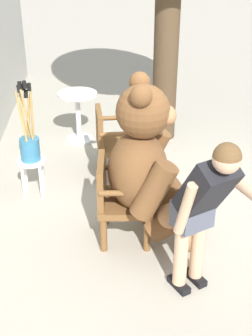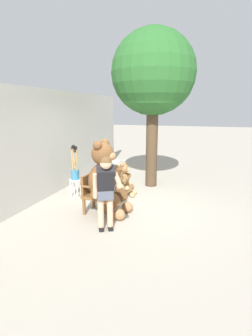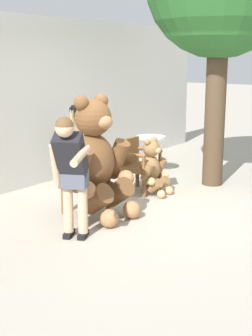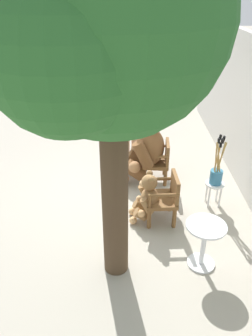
{
  "view_description": "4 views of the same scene",
  "coord_description": "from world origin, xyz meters",
  "px_view_note": "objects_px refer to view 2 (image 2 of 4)",
  "views": [
    {
      "loc": [
        -4.54,
        0.89,
        2.87
      ],
      "look_at": [
        -0.25,
        0.61,
        0.57
      ],
      "focal_mm": 50.0,
      "sensor_mm": 36.0,
      "label": 1
    },
    {
      "loc": [
        -5.8,
        -1.66,
        2.31
      ],
      "look_at": [
        0.39,
        0.29,
        0.83
      ],
      "focal_mm": 28.0,
      "sensor_mm": 36.0,
      "label": 2
    },
    {
      "loc": [
        -5.32,
        -3.58,
        2.14
      ],
      "look_at": [
        -0.39,
        0.15,
        0.67
      ],
      "focal_mm": 50.0,
      "sensor_mm": 36.0,
      "label": 3
    },
    {
      "loc": [
        5.22,
        0.11,
        3.57
      ],
      "look_at": [
        0.31,
        0.06,
        0.82
      ],
      "focal_mm": 35.0,
      "sensor_mm": 36.0,
      "label": 4
    }
  ],
  "objects_px": {
    "teddy_bear_small": "(125,179)",
    "patio_tree": "(156,76)",
    "white_stool": "(76,183)",
    "round_side_table": "(112,169)",
    "teddy_bear_large": "(105,178)",
    "person_visitor": "(106,187)",
    "brush_bucket": "(75,171)",
    "wooden_chair_left": "(95,192)",
    "wooden_chair_right": "(114,178)"
  },
  "relations": [
    {
      "from": "teddy_bear_small",
      "to": "patio_tree",
      "type": "xyz_separation_m",
      "value": [
        1.23,
        -0.54,
        2.76
      ]
    },
    {
      "from": "brush_bucket",
      "to": "patio_tree",
      "type": "bearing_deg",
      "value": -46.9
    },
    {
      "from": "brush_bucket",
      "to": "patio_tree",
      "type": "xyz_separation_m",
      "value": [
        1.67,
        -1.79,
        2.53
      ]
    },
    {
      "from": "wooden_chair_left",
      "to": "white_stool",
      "type": "relative_size",
      "value": 1.87
    },
    {
      "from": "white_stool",
      "to": "teddy_bear_large",
      "type": "bearing_deg",
      "value": -125.91
    },
    {
      "from": "teddy_bear_small",
      "to": "white_stool",
      "type": "bearing_deg",
      "value": 109.74
    },
    {
      "from": "teddy_bear_small",
      "to": "wooden_chair_right",
      "type": "bearing_deg",
      "value": 91.19
    },
    {
      "from": "brush_bucket",
      "to": "round_side_table",
      "type": "xyz_separation_m",
      "value": [
        1.5,
        -0.49,
        -0.23
      ]
    },
    {
      "from": "teddy_bear_large",
      "to": "patio_tree",
      "type": "height_order",
      "value": "patio_tree"
    },
    {
      "from": "white_stool",
      "to": "patio_tree",
      "type": "xyz_separation_m",
      "value": [
        1.67,
        -1.79,
        2.85
      ]
    },
    {
      "from": "wooden_chair_left",
      "to": "white_stool",
      "type": "distance_m",
      "value": 1.3
    },
    {
      "from": "wooden_chair_right",
      "to": "teddy_bear_large",
      "type": "distance_m",
      "value": 1.4
    },
    {
      "from": "teddy_bear_small",
      "to": "brush_bucket",
      "type": "height_order",
      "value": "brush_bucket"
    },
    {
      "from": "person_visitor",
      "to": "white_stool",
      "type": "bearing_deg",
      "value": 42.18
    },
    {
      "from": "wooden_chair_left",
      "to": "teddy_bear_large",
      "type": "distance_m",
      "value": 0.44
    },
    {
      "from": "teddy_bear_small",
      "to": "patio_tree",
      "type": "height_order",
      "value": "patio_tree"
    },
    {
      "from": "wooden_chair_left",
      "to": "round_side_table",
      "type": "height_order",
      "value": "wooden_chair_left"
    },
    {
      "from": "teddy_bear_small",
      "to": "brush_bucket",
      "type": "xyz_separation_m",
      "value": [
        -0.45,
        1.24,
        0.23
      ]
    },
    {
      "from": "person_visitor",
      "to": "white_stool",
      "type": "xyz_separation_m",
      "value": [
        1.74,
        1.57,
        -0.55
      ]
    },
    {
      "from": "round_side_table",
      "to": "patio_tree",
      "type": "xyz_separation_m",
      "value": [
        0.17,
        -1.3,
        2.76
      ]
    },
    {
      "from": "wooden_chair_left",
      "to": "teddy_bear_small",
      "type": "relative_size",
      "value": 0.94
    },
    {
      "from": "wooden_chair_right",
      "to": "person_visitor",
      "type": "xyz_separation_m",
      "value": [
        -2.17,
        -0.62,
        0.44
      ]
    },
    {
      "from": "white_stool",
      "to": "patio_tree",
      "type": "height_order",
      "value": "patio_tree"
    },
    {
      "from": "wooden_chair_left",
      "to": "patio_tree",
      "type": "relative_size",
      "value": 0.19
    },
    {
      "from": "patio_tree",
      "to": "teddy_bear_large",
      "type": "bearing_deg",
      "value": 167.54
    },
    {
      "from": "round_side_table",
      "to": "patio_tree",
      "type": "relative_size",
      "value": 0.16
    },
    {
      "from": "person_visitor",
      "to": "brush_bucket",
      "type": "bearing_deg",
      "value": 42.17
    },
    {
      "from": "brush_bucket",
      "to": "person_visitor",
      "type": "bearing_deg",
      "value": -137.83
    },
    {
      "from": "wooden_chair_left",
      "to": "wooden_chair_right",
      "type": "xyz_separation_m",
      "value": [
        1.32,
        0.0,
        0.0
      ]
    },
    {
      "from": "wooden_chair_right",
      "to": "patio_tree",
      "type": "distance_m",
      "value": 3.13
    },
    {
      "from": "person_visitor",
      "to": "white_stool",
      "type": "relative_size",
      "value": 3.29
    },
    {
      "from": "brush_bucket",
      "to": "round_side_table",
      "type": "bearing_deg",
      "value": -18.06
    },
    {
      "from": "teddy_bear_small",
      "to": "round_side_table",
      "type": "relative_size",
      "value": 1.26
    },
    {
      "from": "wooden_chair_right",
      "to": "white_stool",
      "type": "relative_size",
      "value": 1.87
    },
    {
      "from": "teddy_bear_small",
      "to": "person_visitor",
      "type": "relative_size",
      "value": 0.6
    },
    {
      "from": "round_side_table",
      "to": "patio_tree",
      "type": "bearing_deg",
      "value": -82.38
    },
    {
      "from": "wooden_chair_left",
      "to": "teddy_bear_large",
      "type": "xyz_separation_m",
      "value": [
        -0.01,
        -0.27,
        0.35
      ]
    },
    {
      "from": "teddy_bear_small",
      "to": "person_visitor",
      "type": "height_order",
      "value": "person_visitor"
    },
    {
      "from": "round_side_table",
      "to": "teddy_bear_small",
      "type": "bearing_deg",
      "value": -144.43
    },
    {
      "from": "teddy_bear_large",
      "to": "white_stool",
      "type": "distance_m",
      "value": 1.58
    },
    {
      "from": "patio_tree",
      "to": "person_visitor",
      "type": "bearing_deg",
      "value": 176.4
    },
    {
      "from": "person_visitor",
      "to": "brush_bucket",
      "type": "xyz_separation_m",
      "value": [
        1.74,
        1.57,
        -0.22
      ]
    },
    {
      "from": "wooden_chair_right",
      "to": "teddy_bear_small",
      "type": "height_order",
      "value": "teddy_bear_small"
    },
    {
      "from": "round_side_table",
      "to": "wooden_chair_left",
      "type": "bearing_deg",
      "value": -168.99
    },
    {
      "from": "teddy_bear_large",
      "to": "teddy_bear_small",
      "type": "height_order",
      "value": "teddy_bear_large"
    },
    {
      "from": "teddy_bear_large",
      "to": "wooden_chair_left",
      "type": "bearing_deg",
      "value": 88.14
    },
    {
      "from": "brush_bucket",
      "to": "teddy_bear_large",
      "type": "bearing_deg",
      "value": -125.92
    },
    {
      "from": "wooden_chair_right",
      "to": "brush_bucket",
      "type": "height_order",
      "value": "brush_bucket"
    },
    {
      "from": "white_stool",
      "to": "round_side_table",
      "type": "distance_m",
      "value": 1.58
    },
    {
      "from": "wooden_chair_right",
      "to": "patio_tree",
      "type": "bearing_deg",
      "value": -34.15
    }
  ]
}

